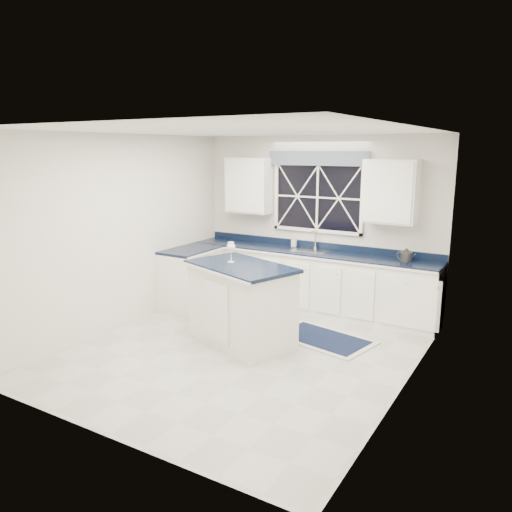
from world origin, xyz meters
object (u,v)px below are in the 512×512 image
Objects in this scene: island at (241,304)px; kettle at (406,255)px; soap_bottle at (294,241)px; dishwasher at (249,275)px; faucet at (315,239)px; wine_glass at (231,248)px.

kettle reaches higher than island.
dishwasher is at bearing -163.91° from soap_bottle.
island is 2.01m from soap_bottle.
dishwasher is 2.65m from kettle.
soap_bottle is (-1.85, 0.19, -0.00)m from kettle.
faucet reaches higher than dishwasher.
dishwasher is 3.08× the size of wine_glass.
dishwasher is at bearing -175.65° from kettle.
dishwasher is 1.31m from faucet.
kettle is at bearing -5.78° from soap_bottle.
kettle is at bearing 42.78° from wine_glass.
faucet reaches higher than soap_bottle.
island reaches higher than dishwasher.
island is at bearing -61.47° from dishwasher.
dishwasher is at bearing 137.93° from island.
island is 2.45m from kettle.
faucet is at bearing -2.39° from soap_bottle.
soap_bottle is (-0.02, 1.88, -0.20)m from wine_glass.
soap_bottle is at bearing 115.55° from island.
kettle is 1.86m from soap_bottle.
island is (0.94, -1.72, 0.12)m from dishwasher.
soap_bottle is at bearing 178.06° from kettle.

